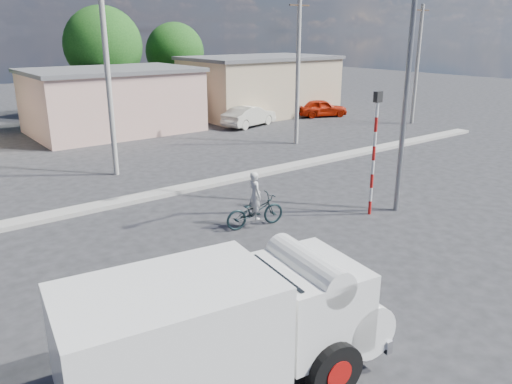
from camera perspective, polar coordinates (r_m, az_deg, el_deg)
ground_plane at (r=15.26m, az=9.27°, el=-6.62°), size 120.00×120.00×0.00m
median at (r=21.13m, az=-6.52°, el=0.75°), size 40.00×0.80×0.16m
truck at (r=9.09m, az=-2.86°, el=-14.97°), size 6.11×2.97×2.43m
bicycle at (r=16.65m, az=-0.12°, el=-2.19°), size 2.19×1.06×1.10m
cyclist at (r=16.56m, az=-0.12°, el=-1.37°), size 0.47×0.64×1.61m
car_cream at (r=34.64m, az=-0.78°, el=8.68°), size 4.55×2.57×1.42m
car_red at (r=39.03m, az=7.50°, el=9.51°), size 4.21×2.91×1.33m
traffic_pole at (r=17.70m, az=13.40°, el=5.42°), size 0.28×0.18×4.36m
streetlight at (r=17.92m, az=16.68°, el=12.99°), size 2.34×0.22×9.00m
building_row at (r=33.66m, az=-17.55°, el=10.04°), size 37.80×7.30×4.44m
tree_row at (r=38.89m, az=-26.23°, el=14.02°), size 34.13×7.32×8.10m
utility_poles at (r=25.41m, az=-5.16°, el=12.87°), size 35.40×0.24×8.00m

